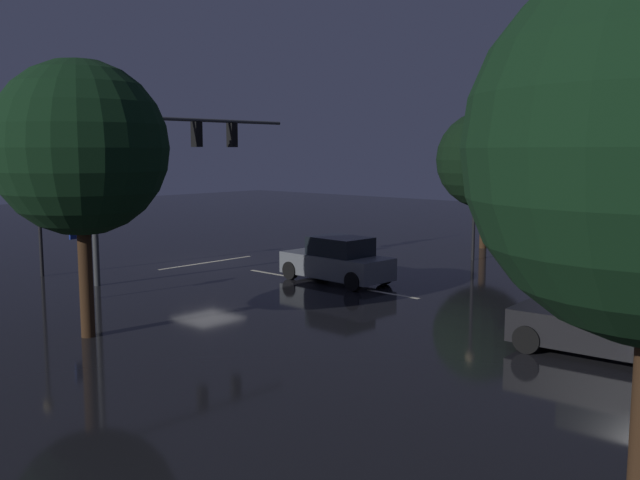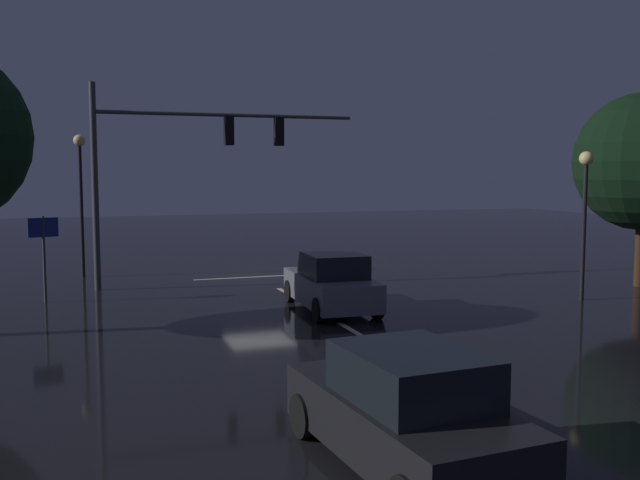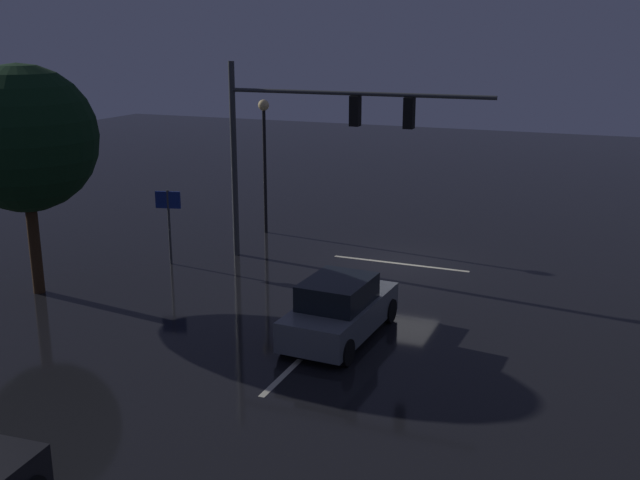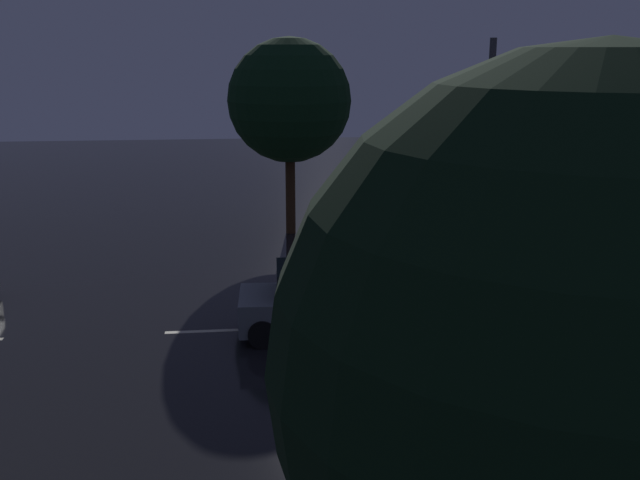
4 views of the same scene
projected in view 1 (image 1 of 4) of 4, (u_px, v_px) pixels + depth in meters
ground_plane at (207, 263)px, 30.31m from camera, size 80.00×80.00×0.00m
traffic_signal_assembly at (162, 152)px, 26.70m from camera, size 9.35×0.47×7.04m
lane_dash_far at (270, 273)px, 27.64m from camera, size 0.16×2.20×0.01m
lane_dash_mid at (392, 294)px, 23.63m from camera, size 0.16×2.20×0.01m
lane_dash_near at (564, 323)px, 19.61m from camera, size 0.16×2.20×0.01m
stop_bar at (207, 262)px, 30.30m from camera, size 5.00×0.16×0.01m
car_approaching at (337, 261)px, 25.72m from camera, size 2.06×4.43×1.70m
car_distant at (610, 324)px, 16.30m from camera, size 2.19×4.47×1.70m
street_lamp_left_kerb at (475, 186)px, 30.63m from camera, size 0.44×0.44×4.68m
street_lamp_right_kerb at (37, 179)px, 26.55m from camera, size 0.44×0.44×5.44m
route_sign at (81, 241)px, 22.41m from camera, size 0.89×0.29×2.69m
tree_right_near at (80, 148)px, 17.61m from camera, size 4.47×4.47×7.14m
tree_left_far at (485, 160)px, 34.29m from camera, size 4.82×4.82×6.81m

